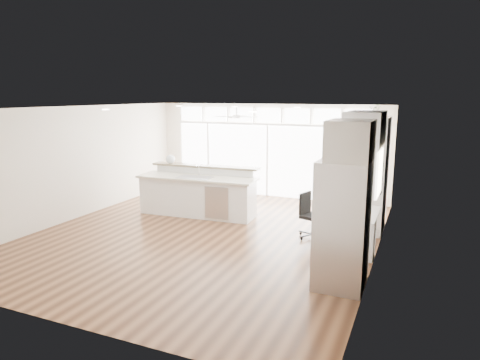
% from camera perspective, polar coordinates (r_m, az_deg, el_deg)
% --- Properties ---
extents(floor, '(7.00, 8.00, 0.02)m').
position_cam_1_polar(floor, '(9.33, -4.58, -7.30)').
color(floor, '#492816').
rests_on(floor, ground).
extents(ceiling, '(7.00, 8.00, 0.02)m').
position_cam_1_polar(ceiling, '(8.85, -4.86, 9.57)').
color(ceiling, silver).
rests_on(ceiling, wall_back).
extents(wall_back, '(7.00, 0.04, 2.70)m').
position_cam_1_polar(wall_back, '(12.62, 3.83, 3.96)').
color(wall_back, white).
rests_on(wall_back, floor).
extents(wall_front, '(7.00, 0.04, 2.70)m').
position_cam_1_polar(wall_front, '(5.86, -23.40, -5.63)').
color(wall_front, white).
rests_on(wall_front, floor).
extents(wall_left, '(0.04, 8.00, 2.70)m').
position_cam_1_polar(wall_left, '(11.05, -20.97, 2.18)').
color(wall_left, white).
rests_on(wall_left, floor).
extents(wall_right, '(0.04, 8.00, 2.70)m').
position_cam_1_polar(wall_right, '(8.00, 18.04, -0.89)').
color(wall_right, white).
rests_on(wall_right, floor).
extents(glass_wall, '(5.80, 0.06, 2.08)m').
position_cam_1_polar(glass_wall, '(12.61, 3.72, 2.57)').
color(glass_wall, white).
rests_on(glass_wall, wall_back).
extents(transom_row, '(5.90, 0.06, 0.40)m').
position_cam_1_polar(transom_row, '(12.47, 3.80, 8.62)').
color(transom_row, white).
rests_on(transom_row, wall_back).
extents(desk_window, '(0.04, 0.85, 0.85)m').
position_cam_1_polar(desk_window, '(8.26, 18.05, 0.90)').
color(desk_window, white).
rests_on(desk_window, wall_right).
extents(ceiling_fan, '(1.16, 1.16, 0.32)m').
position_cam_1_polar(ceiling_fan, '(11.59, -0.46, 8.94)').
color(ceiling_fan, white).
rests_on(ceiling_fan, ceiling).
extents(recessed_lights, '(3.40, 3.00, 0.02)m').
position_cam_1_polar(recessed_lights, '(9.03, -4.25, 9.49)').
color(recessed_lights, white).
rests_on(recessed_lights, ceiling).
extents(oven_cabinet, '(0.64, 1.20, 2.50)m').
position_cam_1_polar(oven_cabinet, '(9.81, 17.11, 0.75)').
color(oven_cabinet, white).
rests_on(oven_cabinet, floor).
extents(desk_nook, '(0.72, 1.30, 0.76)m').
position_cam_1_polar(desk_nook, '(8.57, 15.36, -6.65)').
color(desk_nook, white).
rests_on(desk_nook, floor).
extents(upper_cabinets, '(0.64, 1.30, 0.64)m').
position_cam_1_polar(upper_cabinets, '(8.19, 16.37, 6.57)').
color(upper_cabinets, white).
rests_on(upper_cabinets, wall_right).
extents(refrigerator, '(0.76, 0.90, 2.00)m').
position_cam_1_polar(refrigerator, '(6.83, 13.49, -5.72)').
color(refrigerator, '#B8B8BD').
rests_on(refrigerator, floor).
extents(fridge_cabinet, '(0.64, 0.90, 0.60)m').
position_cam_1_polar(fridge_cabinet, '(6.56, 14.53, 5.15)').
color(fridge_cabinet, white).
rests_on(fridge_cabinet, wall_right).
extents(framed_photos, '(0.06, 0.22, 0.80)m').
position_cam_1_polar(framed_photos, '(8.89, 18.38, 0.61)').
color(framed_photos, black).
rests_on(framed_photos, wall_right).
extents(kitchen_island, '(3.06, 1.31, 1.19)m').
position_cam_1_polar(kitchen_island, '(10.67, -5.72, -1.56)').
color(kitchen_island, white).
rests_on(kitchen_island, floor).
extents(rug, '(1.04, 0.92, 0.01)m').
position_cam_1_polar(rug, '(9.24, 14.63, -7.74)').
color(rug, '#361A11').
rests_on(rug, floor).
extents(office_chair, '(0.60, 0.57, 0.94)m').
position_cam_1_polar(office_chair, '(9.09, 9.76, -4.77)').
color(office_chair, black).
rests_on(office_chair, floor).
extents(fishbowl, '(0.25, 0.25, 0.23)m').
position_cam_1_polar(fishbowl, '(11.32, -9.27, 2.76)').
color(fishbowl, white).
rests_on(fishbowl, kitchen_island).
extents(monitor, '(0.15, 0.53, 0.44)m').
position_cam_1_polar(monitor, '(8.42, 15.04, -2.71)').
color(monitor, black).
rests_on(monitor, desk_nook).
extents(keyboard, '(0.13, 0.34, 0.02)m').
position_cam_1_polar(keyboard, '(8.50, 13.83, -3.99)').
color(keyboard, silver).
rests_on(keyboard, desk_nook).
extents(potted_plant, '(0.28, 0.31, 0.21)m').
position_cam_1_polar(potted_plant, '(9.66, 17.58, 8.68)').
color(potted_plant, '#2B5625').
rests_on(potted_plant, oven_cabinet).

